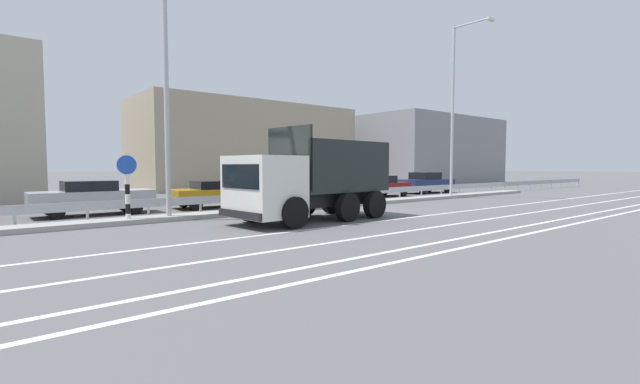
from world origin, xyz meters
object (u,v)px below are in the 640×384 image
parked_car_6 (381,186)px  parked_car_5 (301,190)px  median_road_sign (127,188)px  street_lamp_1 (167,67)px  parked_car_4 (215,193)px  dump_truck (297,188)px  street_lamp_2 (455,104)px  parked_car_3 (93,197)px  parked_car_7 (426,183)px

parked_car_6 → parked_car_5: bearing=-90.1°
median_road_sign → street_lamp_1: street_lamp_1 is taller
parked_car_4 → parked_car_6: size_ratio=1.09×
dump_truck → parked_car_6: bearing=-64.6°
parked_car_4 → parked_car_5: bearing=97.6°
median_road_sign → parked_car_5: size_ratio=0.50×
street_lamp_2 → parked_car_4: bearing=165.0°
median_road_sign → street_lamp_1: 4.53m
dump_truck → parked_car_5: size_ratio=1.37×
parked_car_3 → dump_truck: bearing=36.8°
street_lamp_1 → parked_car_6: size_ratio=2.63×
dump_truck → parked_car_6: dump_truck is taller
parked_car_7 → parked_car_5: bearing=-85.6°
parked_car_3 → parked_car_6: (17.14, -0.18, -0.02)m
parked_car_3 → parked_car_7: size_ratio=1.01×
dump_truck → parked_car_5: bearing=-42.2°
dump_truck → median_road_sign: bearing=50.1°
dump_truck → street_lamp_1: (-3.46, 3.13, 4.33)m
parked_car_3 → parked_car_5: (10.73, 0.08, -0.09)m
parked_car_5 → street_lamp_1: bearing=113.4°
street_lamp_2 → parked_car_6: (-2.51, 3.84, -5.18)m
street_lamp_2 → parked_car_6: street_lamp_2 is taller
street_lamp_1 → parked_car_4: bearing=46.8°
street_lamp_2 → parked_car_3: street_lamp_2 is taller
dump_truck → parked_car_4: 6.94m
parked_car_4 → parked_car_6: bearing=94.8°
street_lamp_2 → parked_car_4: size_ratio=2.53×
dump_truck → median_road_sign: dump_truck is taller
parked_car_3 → parked_car_4: size_ratio=1.08×
parked_car_3 → parked_car_7: 22.50m
parked_car_6 → parked_car_7: 5.38m
parked_car_3 → parked_car_7: bearing=91.0°
parked_car_5 → parked_car_7: parked_car_7 is taller
street_lamp_1 → street_lamp_2: bearing=-0.2°
street_lamp_2 → dump_truck: bearing=-168.0°
parked_car_4 → parked_car_5: parked_car_4 is taller
street_lamp_2 → parked_car_3: bearing=168.4°
dump_truck → street_lamp_1: 6.36m
street_lamp_1 → parked_car_3: size_ratio=2.23×
parked_car_3 → street_lamp_1: bearing=24.5°
median_road_sign → parked_car_4: size_ratio=0.57×
median_road_sign → parked_car_5: bearing=19.9°
dump_truck → median_road_sign: (-4.84, 3.42, 0.02)m
street_lamp_2 → parked_car_4: 15.72m
street_lamp_1 → street_lamp_2: size_ratio=0.95×
median_road_sign → parked_car_5: median_road_sign is taller
parked_car_3 → parked_car_6: 17.14m
street_lamp_1 → parked_car_4: size_ratio=2.41×
parked_car_5 → parked_car_6: parked_car_6 is taller
street_lamp_1 → parked_car_5: size_ratio=2.11×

